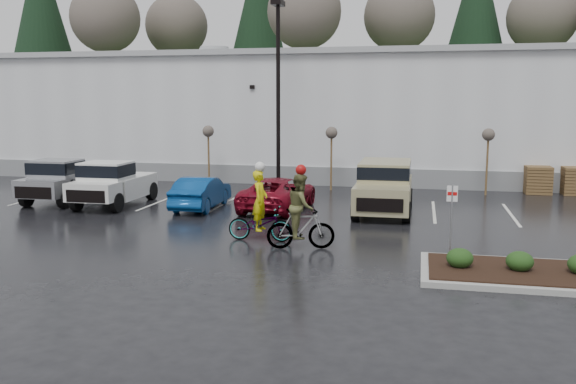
% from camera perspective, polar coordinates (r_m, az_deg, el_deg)
% --- Properties ---
extents(ground, '(120.00, 120.00, 0.00)m').
position_cam_1_polar(ground, '(18.10, 2.73, -5.96)').
color(ground, black).
rests_on(ground, ground).
extents(warehouse, '(60.50, 15.50, 7.20)m').
position_cam_1_polar(warehouse, '(39.37, 8.20, 7.28)').
color(warehouse, silver).
rests_on(warehouse, ground).
extents(wooded_ridge, '(80.00, 25.00, 6.00)m').
position_cam_1_polar(wooded_ridge, '(62.35, 9.77, 7.16)').
color(wooded_ridge, '#21401A').
rests_on(wooded_ridge, ground).
extents(lamppost, '(0.50, 1.00, 9.22)m').
position_cam_1_polar(lamppost, '(30.08, -0.93, 10.83)').
color(lamppost, black).
rests_on(lamppost, ground).
extents(sapling_west, '(0.60, 0.60, 3.20)m').
position_cam_1_polar(sapling_west, '(32.22, -7.47, 5.35)').
color(sapling_west, '#513C20').
rests_on(sapling_west, ground).
extents(sapling_mid, '(0.60, 0.60, 3.20)m').
position_cam_1_polar(sapling_mid, '(30.64, 4.09, 5.24)').
color(sapling_mid, '#513C20').
rests_on(sapling_mid, ground).
extents(sapling_east, '(0.60, 0.60, 3.20)m').
position_cam_1_polar(sapling_east, '(30.48, 18.23, 4.80)').
color(sapling_east, '#513C20').
rests_on(sapling_east, ground).
extents(pallet_stack_a, '(1.20, 1.20, 1.35)m').
position_cam_1_polar(pallet_stack_a, '(32.00, 22.34, 1.06)').
color(pallet_stack_a, '#513C20').
rests_on(pallet_stack_a, ground).
extents(pallet_stack_b, '(1.20, 1.20, 1.35)m').
position_cam_1_polar(pallet_stack_b, '(32.34, 25.30, 0.95)').
color(pallet_stack_b, '#513C20').
rests_on(pallet_stack_b, ground).
extents(shrub_a, '(0.70, 0.70, 0.52)m').
position_cam_1_polar(shrub_a, '(16.82, 15.78, -5.97)').
color(shrub_a, '#183312').
rests_on(shrub_a, curb_island).
extents(shrub_b, '(0.70, 0.70, 0.52)m').
position_cam_1_polar(shrub_b, '(16.99, 20.86, -6.08)').
color(shrub_b, '#183312').
rests_on(shrub_b, curb_island).
extents(fire_lane_sign, '(0.30, 0.05, 2.20)m').
position_cam_1_polar(fire_lane_sign, '(17.77, 15.05, -1.88)').
color(fire_lane_sign, gray).
rests_on(fire_lane_sign, ground).
extents(pickup_silver, '(2.10, 5.20, 1.96)m').
position_cam_1_polar(pickup_silver, '(29.25, -19.88, 1.13)').
color(pickup_silver, '#97989E').
rests_on(pickup_silver, ground).
extents(pickup_white, '(2.10, 5.20, 1.96)m').
position_cam_1_polar(pickup_white, '(27.62, -15.71, 0.90)').
color(pickup_white, silver).
rests_on(pickup_white, ground).
extents(car_blue, '(1.52, 4.15, 1.36)m').
position_cam_1_polar(car_blue, '(25.87, -8.12, -0.04)').
color(car_blue, navy).
rests_on(car_blue, ground).
extents(car_red, '(2.66, 5.07, 1.36)m').
position_cam_1_polar(car_red, '(25.36, -0.92, -0.13)').
color(car_red, maroon).
rests_on(car_red, ground).
extents(suv_tan, '(2.20, 5.10, 2.06)m').
position_cam_1_polar(suv_tan, '(24.85, 8.98, 0.40)').
color(suv_tan, tan).
rests_on(suv_tan, ground).
extents(cyclist_hivis, '(2.14, 0.75, 2.59)m').
position_cam_1_polar(cyclist_hivis, '(19.79, -2.62, -2.34)').
color(cyclist_hivis, '#3F3F44').
rests_on(cyclist_hivis, ground).
extents(cyclist_olive, '(2.10, 1.06, 2.62)m').
position_cam_1_polar(cyclist_olive, '(18.68, 1.20, -2.54)').
color(cyclist_olive, '#3F3F44').
rests_on(cyclist_olive, ground).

